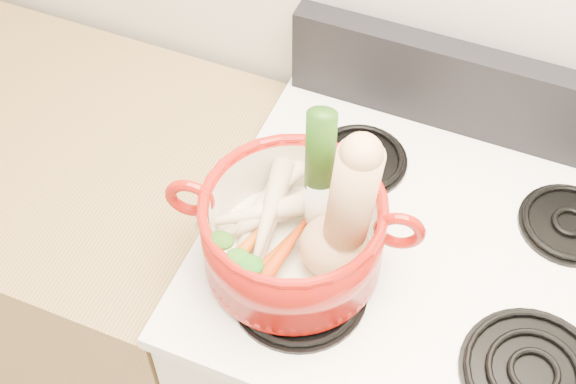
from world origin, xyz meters
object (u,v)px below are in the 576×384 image
at_px(squash, 339,212).
at_px(dutch_oven, 293,232).
at_px(stove_body, 406,380).
at_px(leek, 319,176).

bearing_deg(squash, dutch_oven, 167.13).
relative_size(stove_body, squash, 3.27).
height_order(stove_body, squash, squash).
xyz_separation_m(stove_body, dutch_oven, (-0.22, -0.11, 0.58)).
height_order(dutch_oven, squash, squash).
bearing_deg(leek, dutch_oven, -134.94).
xyz_separation_m(stove_body, leek, (-0.20, -0.07, 0.68)).
xyz_separation_m(stove_body, squash, (-0.15, -0.12, 0.68)).
xyz_separation_m(squash, leek, (-0.05, 0.05, 0.00)).
distance_m(dutch_oven, squash, 0.12).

